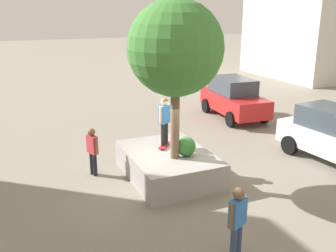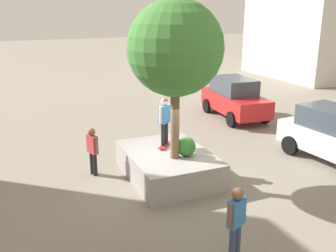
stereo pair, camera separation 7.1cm
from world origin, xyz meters
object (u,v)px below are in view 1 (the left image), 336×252
at_px(planter_ledge, 168,164).
at_px(skateboarder, 164,118).
at_px(police_car, 336,135).
at_px(bystander_watching, 92,148).
at_px(sedan_parked, 234,98).
at_px(passerby_with_bag, 237,218).
at_px(plaza_tree, 175,49).
at_px(skateboard, 165,145).

relative_size(planter_ledge, skateboarder, 2.17).
distance_m(police_car, bystander_watching, 8.71).
distance_m(planter_ledge, sedan_parked, 8.06).
relative_size(skateboarder, passerby_with_bag, 0.94).
relative_size(plaza_tree, skateboard, 6.48).
bearing_deg(skateboard, police_car, 74.82).
bearing_deg(sedan_parked, passerby_with_bag, -32.28).
bearing_deg(police_car, passerby_with_bag, -61.99).
bearing_deg(skateboarder, passerby_with_bag, -4.52).
bearing_deg(police_car, sedan_parked, -178.42).
bearing_deg(plaza_tree, skateboarder, 175.61).
bearing_deg(skateboard, plaza_tree, -4.39).
height_order(planter_ledge, bystander_watching, bystander_watching).
bearing_deg(plaza_tree, police_car, 84.25).
bearing_deg(plaza_tree, bystander_watching, -126.43).
xyz_separation_m(skateboarder, police_car, (1.65, 6.07, -0.90)).
xyz_separation_m(planter_ledge, police_car, (1.14, 6.16, 0.56)).
height_order(skateboard, bystander_watching, bystander_watching).
bearing_deg(passerby_with_bag, skateboard, 175.48).
height_order(skateboard, police_car, police_car).
bearing_deg(planter_ledge, sedan_parked, 131.96).
relative_size(skateboard, sedan_parked, 0.17).
relative_size(planter_ledge, police_car, 0.81).
bearing_deg(passerby_with_bag, bystander_watching, -161.33).
relative_size(police_car, passerby_with_bag, 2.52).
bearing_deg(passerby_with_bag, skateboarder, 175.48).
height_order(plaza_tree, passerby_with_bag, plaza_tree).
height_order(sedan_parked, bystander_watching, sedan_parked).
height_order(skateboarder, police_car, skateboarder).
relative_size(plaza_tree, passerby_with_bag, 2.78).
bearing_deg(skateboard, sedan_parked, 129.60).
bearing_deg(bystander_watching, passerby_with_bag, 18.67).
height_order(planter_ledge, sedan_parked, sedan_parked).
xyz_separation_m(skateboarder, passerby_with_bag, (5.09, -0.40, -0.90)).
bearing_deg(sedan_parked, planter_ledge, -48.04).
bearing_deg(skateboarder, plaza_tree, -4.39).
relative_size(sedan_parked, bystander_watching, 2.69).
xyz_separation_m(bystander_watching, passerby_with_bag, (5.73, 1.94, 0.05)).
xyz_separation_m(plaza_tree, sedan_parked, (-5.90, 5.97, -3.27)).
distance_m(planter_ledge, skateboarder, 1.55).
height_order(sedan_parked, passerby_with_bag, sedan_parked).
height_order(plaza_tree, bystander_watching, plaza_tree).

